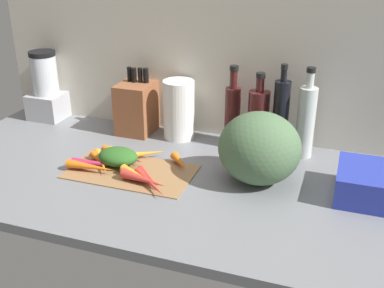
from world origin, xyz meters
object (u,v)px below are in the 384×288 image
(carrot_5, at_px, (91,167))
(knife_block, at_px, (137,107))
(paper_towel_roll, at_px, (179,110))
(carrot_6, at_px, (142,154))
(carrot_1, at_px, (181,162))
(bottle_1, at_px, (258,119))
(carrot_2, at_px, (148,177))
(dish_rack, at_px, (383,186))
(carrot_12, at_px, (99,160))
(carrot_3, at_px, (127,158))
(bottle_2, at_px, (280,117))
(carrot_7, at_px, (95,163))
(winter_squash, at_px, (259,148))
(cutting_board, at_px, (131,171))
(blender_appliance, at_px, (47,90))
(bottle_0, at_px, (232,112))
(carrot_4, at_px, (144,180))
(carrot_10, at_px, (116,154))
(carrot_8, at_px, (136,175))
(bottle_3, at_px, (306,121))
(carrot_9, at_px, (101,162))
(carrot_0, at_px, (150,183))
(carrot_11, at_px, (120,155))

(carrot_5, height_order, knife_block, knife_block)
(paper_towel_roll, bearing_deg, carrot_5, -114.27)
(carrot_6, bearing_deg, carrot_1, -6.52)
(carrot_5, distance_m, bottle_1, 0.59)
(carrot_2, relative_size, dish_rack, 0.50)
(carrot_12, height_order, dish_rack, dish_rack)
(carrot_3, bearing_deg, bottle_2, 28.77)
(carrot_7, relative_size, winter_squash, 0.62)
(carrot_12, bearing_deg, cutting_board, -4.62)
(blender_appliance, relative_size, bottle_0, 0.97)
(carrot_1, bearing_deg, knife_block, 137.59)
(carrot_4, xyz_separation_m, winter_squash, (0.32, 0.15, 0.09))
(cutting_board, distance_m, carrot_1, 0.16)
(winter_squash, distance_m, knife_block, 0.58)
(carrot_1, height_order, carrot_7, carrot_7)
(carrot_10, bearing_deg, bottle_0, 38.77)
(carrot_10, distance_m, bottle_2, 0.58)
(knife_block, height_order, dish_rack, knife_block)
(carrot_2, relative_size, knife_block, 0.53)
(carrot_4, height_order, knife_block, knife_block)
(carrot_3, distance_m, carrot_4, 0.17)
(carrot_10, bearing_deg, carrot_8, -41.49)
(carrot_1, distance_m, carrot_10, 0.23)
(bottle_3, bearing_deg, cutting_board, -148.90)
(carrot_4, relative_size, carrot_7, 1.03)
(carrot_7, bearing_deg, carrot_6, 46.26)
(knife_block, bearing_deg, carrot_7, -88.45)
(paper_towel_roll, xyz_separation_m, bottle_0, (0.20, 0.02, 0.01))
(carrot_10, distance_m, blender_appliance, 0.53)
(carrot_2, relative_size, carrot_6, 0.77)
(carrot_10, distance_m, bottle_1, 0.51)
(bottle_1, bearing_deg, knife_block, 178.19)
(carrot_10, distance_m, paper_towel_roll, 0.30)
(carrot_8, relative_size, carrot_10, 0.95)
(carrot_7, relative_size, bottle_1, 0.56)
(carrot_5, relative_size, dish_rack, 0.64)
(carrot_9, xyz_separation_m, paper_towel_roll, (0.15, 0.32, 0.09))
(carrot_4, height_order, carrot_5, carrot_4)
(carrot_8, distance_m, carrot_9, 0.15)
(carrot_0, bearing_deg, paper_towel_roll, 97.81)
(carrot_10, distance_m, dish_rack, 0.85)
(carrot_11, bearing_deg, carrot_10, 163.28)
(carrot_3, relative_size, carrot_7, 0.82)
(carrot_9, height_order, dish_rack, dish_rack)
(carrot_5, height_order, carrot_9, carrot_5)
(carrot_6, relative_size, paper_towel_roll, 0.77)
(carrot_3, xyz_separation_m, knife_block, (-0.09, 0.28, 0.08))
(bottle_1, bearing_deg, carrot_1, -131.46)
(carrot_4, relative_size, carrot_5, 0.97)
(bottle_3, bearing_deg, carrot_9, -153.34)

